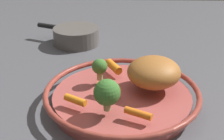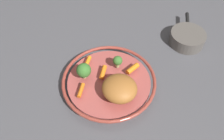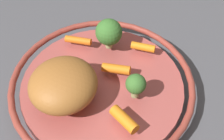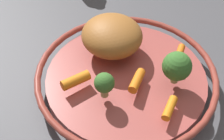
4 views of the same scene
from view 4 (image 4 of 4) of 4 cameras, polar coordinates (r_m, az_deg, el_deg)
ground_plane at (r=0.67m, az=2.35°, el=-2.86°), size 1.99×1.99×0.00m
serving_bowl at (r=0.65m, az=2.41°, el=-1.58°), size 0.35×0.35×0.04m
roast_chicken_piece at (r=0.66m, az=-0.00°, el=5.91°), size 0.17×0.17×0.07m
baby_carrot_center at (r=0.61m, az=-6.22°, el=-1.76°), size 0.06×0.04×0.02m
baby_carrot_right at (r=0.61m, az=4.26°, el=-1.81°), size 0.04×0.06×0.02m
baby_carrot_back at (r=0.67m, az=11.36°, el=2.57°), size 0.04×0.06×0.02m
baby_carrot_near_rim at (r=0.58m, az=9.81°, el=-6.40°), size 0.04×0.05×0.02m
broccoli_floret_small at (r=0.61m, az=11.00°, el=0.59°), size 0.05×0.05×0.07m
broccoli_floret_large at (r=0.58m, az=-1.32°, el=-2.31°), size 0.04×0.04×0.05m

